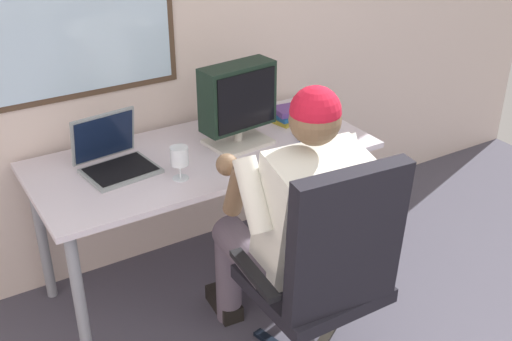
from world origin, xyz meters
name	(u,v)px	position (x,y,z in m)	size (l,w,h in m)	color
desk	(204,167)	(0.04, 2.31, 0.66)	(1.60, 0.72, 0.74)	gray
office_chair	(328,269)	(0.10, 1.41, 0.61)	(0.61, 0.61, 1.08)	black
person_seated	(293,219)	(0.12, 1.67, 0.68)	(0.55, 0.80, 1.29)	#584D5B
crt_monitor	(238,100)	(0.23, 2.30, 0.96)	(0.37, 0.26, 0.40)	beige
laptop	(113,155)	(-0.37, 2.38, 0.80)	(0.34, 0.32, 0.24)	gray
wine_glass	(179,158)	(-0.16, 2.13, 0.84)	(0.08, 0.08, 0.15)	silver
book_stack	(289,114)	(0.59, 2.40, 0.77)	(0.19, 0.15, 0.07)	olive
coffee_mug	(308,133)	(0.53, 2.15, 0.78)	(0.09, 0.09, 0.09)	navy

